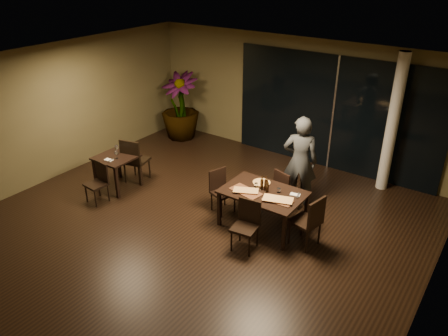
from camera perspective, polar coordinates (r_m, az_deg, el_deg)
ground at (r=8.41m, az=-3.80°, el=-7.81°), size 8.00×8.00×0.00m
wall_back at (r=10.89m, az=9.51°, el=8.85°), size 8.00×0.10×3.00m
wall_left at (r=10.54m, az=-21.66°, el=6.74°), size 0.10×8.00×3.00m
wall_right at (r=6.26m, az=26.41°, el=-7.68°), size 0.10×8.00×3.00m
ceiling at (r=7.16m, az=-4.53°, el=12.59°), size 8.00×8.00×0.04m
window_panel at (r=10.49m, az=14.14°, el=6.85°), size 5.00×0.06×2.70m
column at (r=9.78m, az=21.13°, el=5.37°), size 0.24×0.24×3.00m
main_table at (r=8.13m, az=5.13°, el=-3.55°), size 1.50×1.00×0.75m
side_table at (r=9.78m, az=-13.87°, el=0.81°), size 0.80×0.80×0.75m
chair_main_far at (r=8.76m, az=7.96°, el=-2.67°), size 0.52×0.52×0.89m
chair_main_near at (r=7.65m, az=2.99°, el=-7.08°), size 0.47×0.47×0.90m
chair_main_left at (r=8.71m, az=-0.43°, el=-2.65°), size 0.51×0.51×0.87m
chair_main_right at (r=7.77m, az=11.15°, el=-6.61°), size 0.54×0.54×0.99m
chair_side_far at (r=9.92m, az=-11.69°, el=1.23°), size 0.59×0.59×1.06m
chair_side_near at (r=9.41m, az=-16.05°, el=-1.53°), size 0.42×0.42×0.85m
diner at (r=8.87m, az=9.89°, el=0.86°), size 0.76×0.63×1.91m
potted_plant at (r=12.15m, az=-5.76°, el=8.04°), size 1.04×1.04×1.84m
pizza_board_left at (r=8.06m, az=2.87°, el=-3.08°), size 0.65×0.41×0.01m
pizza_board_right at (r=7.83m, az=7.04°, el=-4.21°), size 0.55×0.29×0.01m
oblong_pizza_left at (r=8.05m, az=2.87°, el=-2.98°), size 0.49×0.38×0.02m
oblong_pizza_right at (r=7.82m, az=7.05°, el=-4.11°), size 0.56×0.39×0.02m
round_pizza at (r=8.38m, az=4.92°, el=-1.92°), size 0.33×0.33×0.01m
bottle_a at (r=8.10m, az=4.97°, el=-1.95°), size 0.06×0.06×0.27m
bottle_b at (r=8.03m, az=5.68°, el=-2.32°), size 0.06×0.06×0.26m
bottle_c at (r=8.08m, az=5.48°, el=-2.00°), size 0.06×0.06×0.28m
tumbler_left at (r=8.22m, az=4.21°, el=-2.24°), size 0.07×0.07×0.08m
tumbler_right at (r=8.08m, az=7.16°, el=-2.91°), size 0.07×0.07×0.08m
napkin_near at (r=7.82m, az=8.08°, el=-4.36°), size 0.20×0.16×0.01m
napkin_far at (r=8.05m, az=9.28°, el=-3.46°), size 0.20×0.13×0.01m
wine_glass_a at (r=9.80m, az=-13.83°, el=2.34°), size 0.09×0.09×0.20m
wine_glass_b at (r=9.59m, az=-13.89°, el=1.70°), size 0.08×0.08×0.17m
side_napkin at (r=9.58m, az=-14.82°, el=1.03°), size 0.19×0.13×0.01m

